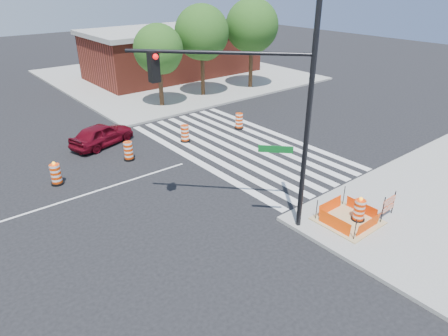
% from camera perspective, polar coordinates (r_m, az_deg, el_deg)
% --- Properties ---
extents(ground, '(120.00, 120.00, 0.00)m').
position_cam_1_polar(ground, '(19.02, -23.92, -5.09)').
color(ground, black).
rests_on(ground, ground).
extents(sidewalk_ne, '(22.00, 22.00, 0.15)m').
position_cam_1_polar(sidewalk_ne, '(41.47, -7.07, 13.08)').
color(sidewalk_ne, gray).
rests_on(sidewalk_ne, ground).
extents(crosswalk_east, '(6.75, 13.50, 0.01)m').
position_cam_1_polar(crosswalk_east, '(23.56, 2.05, 3.18)').
color(crosswalk_east, silver).
rests_on(crosswalk_east, ground).
extents(lane_centerline, '(14.00, 0.12, 0.01)m').
position_cam_1_polar(lane_centerline, '(19.02, -23.92, -5.07)').
color(lane_centerline, silver).
rests_on(lane_centerline, ground).
extents(excavation_pit, '(2.20, 2.20, 0.90)m').
position_cam_1_polar(excavation_pit, '(16.89, 17.27, -7.06)').
color(excavation_pit, tan).
rests_on(excavation_pit, ground).
extents(brick_storefront, '(16.50, 8.50, 4.60)m').
position_cam_1_polar(brick_storefront, '(41.04, -7.25, 16.13)').
color(brick_storefront, maroon).
rests_on(brick_storefront, ground).
extents(red_coupe, '(4.22, 2.70, 1.34)m').
position_cam_1_polar(red_coupe, '(24.51, -17.05, 4.61)').
color(red_coupe, '#5F0815').
rests_on(red_coupe, ground).
extents(signal_pole_se, '(4.58, 4.72, 8.50)m').
position_cam_1_polar(signal_pole_se, '(14.09, 4.87, 9.83)').
color(signal_pole_se, black).
rests_on(signal_pole_se, ground).
extents(pit_drum, '(0.55, 0.55, 1.08)m').
position_cam_1_polar(pit_drum, '(16.86, 18.73, -5.84)').
color(pit_drum, black).
rests_on(pit_drum, ground).
extents(barricade, '(0.88, 0.05, 1.04)m').
position_cam_1_polar(barricade, '(17.50, 22.47, -4.82)').
color(barricade, '#E53B04').
rests_on(barricade, ground).
extents(tree_north_c, '(3.62, 3.58, 6.09)m').
position_cam_1_polar(tree_north_c, '(30.37, -9.30, 16.04)').
color(tree_north_c, '#382314').
rests_on(tree_north_c, ground).
extents(tree_north_d, '(4.24, 4.24, 7.21)m').
position_cam_1_polar(tree_north_d, '(32.86, -3.16, 18.37)').
color(tree_north_d, '#382314').
rests_on(tree_north_d, ground).
extents(tree_north_e, '(4.42, 4.42, 7.51)m').
position_cam_1_polar(tree_north_e, '(35.48, 4.02, 19.22)').
color(tree_north_e, '#382314').
rests_on(tree_north_e, ground).
extents(median_drum_3, '(0.60, 0.60, 1.18)m').
position_cam_1_polar(median_drum_3, '(20.64, -22.87, -0.91)').
color(median_drum_3, black).
rests_on(median_drum_3, ground).
extents(median_drum_4, '(0.60, 0.60, 1.02)m').
position_cam_1_polar(median_drum_4, '(22.19, -13.48, 2.31)').
color(median_drum_4, black).
rests_on(median_drum_4, ground).
extents(median_drum_5, '(0.60, 0.60, 1.02)m').
position_cam_1_polar(median_drum_5, '(24.15, -5.59, 4.85)').
color(median_drum_5, black).
rests_on(median_drum_5, ground).
extents(median_drum_6, '(0.60, 0.60, 1.02)m').
position_cam_1_polar(median_drum_6, '(26.20, 2.17, 6.65)').
color(median_drum_6, black).
rests_on(median_drum_6, ground).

